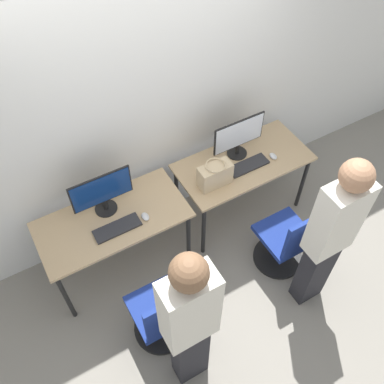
# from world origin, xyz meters

# --- Properties ---
(ground_plane) EXTENTS (20.00, 20.00, 0.00)m
(ground_plane) POSITION_xyz_m (0.00, 0.00, 0.00)
(ground_plane) COLOR gray
(wall_back) EXTENTS (12.00, 0.05, 2.80)m
(wall_back) POSITION_xyz_m (0.00, 0.75, 1.40)
(wall_back) COLOR silver
(wall_back) RESTS_ON ground_plane
(desk_left) EXTENTS (1.28, 0.63, 0.75)m
(desk_left) POSITION_xyz_m (-0.67, 0.31, 0.67)
(desk_left) COLOR tan
(desk_left) RESTS_ON ground_plane
(monitor_left) EXTENTS (0.52, 0.19, 0.41)m
(monitor_left) POSITION_xyz_m (-0.67, 0.44, 0.97)
(monitor_left) COLOR black
(monitor_left) RESTS_ON desk_left
(keyboard_left) EXTENTS (0.39, 0.14, 0.02)m
(keyboard_left) POSITION_xyz_m (-0.67, 0.20, 0.76)
(keyboard_left) COLOR #262628
(keyboard_left) RESTS_ON desk_left
(mouse_left) EXTENTS (0.06, 0.09, 0.03)m
(mouse_left) POSITION_xyz_m (-0.42, 0.18, 0.77)
(mouse_left) COLOR silver
(mouse_left) RESTS_ON desk_left
(office_chair_left) EXTENTS (0.48, 0.48, 0.89)m
(office_chair_left) POSITION_xyz_m (-0.64, -0.50, 0.36)
(office_chair_left) COLOR black
(office_chair_left) RESTS_ON ground_plane
(person_left) EXTENTS (0.36, 0.23, 1.74)m
(person_left) POSITION_xyz_m (-0.59, -0.87, 0.96)
(person_left) COLOR #232328
(person_left) RESTS_ON ground_plane
(desk_right) EXTENTS (1.28, 0.63, 0.75)m
(desk_right) POSITION_xyz_m (0.67, 0.31, 0.67)
(desk_right) COLOR tan
(desk_right) RESTS_ON ground_plane
(monitor_right) EXTENTS (0.52, 0.19, 0.41)m
(monitor_right) POSITION_xyz_m (0.67, 0.43, 0.97)
(monitor_right) COLOR black
(monitor_right) RESTS_ON desk_right
(keyboard_right) EXTENTS (0.39, 0.14, 0.02)m
(keyboard_right) POSITION_xyz_m (0.67, 0.24, 0.76)
(keyboard_right) COLOR #262628
(keyboard_right) RESTS_ON desk_right
(mouse_right) EXTENTS (0.06, 0.09, 0.03)m
(mouse_right) POSITION_xyz_m (0.94, 0.22, 0.77)
(mouse_right) COLOR silver
(mouse_right) RESTS_ON desk_right
(office_chair_right) EXTENTS (0.48, 0.48, 0.89)m
(office_chair_right) POSITION_xyz_m (0.68, -0.44, 0.36)
(office_chair_right) COLOR black
(office_chair_right) RESTS_ON ground_plane
(person_right) EXTENTS (0.36, 0.23, 1.75)m
(person_right) POSITION_xyz_m (0.68, -0.80, 0.97)
(person_right) COLOR #232328
(person_right) RESTS_ON ground_plane
(handbag) EXTENTS (0.30, 0.18, 0.25)m
(handbag) POSITION_xyz_m (0.29, 0.22, 0.87)
(handbag) COLOR tan
(handbag) RESTS_ON desk_right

